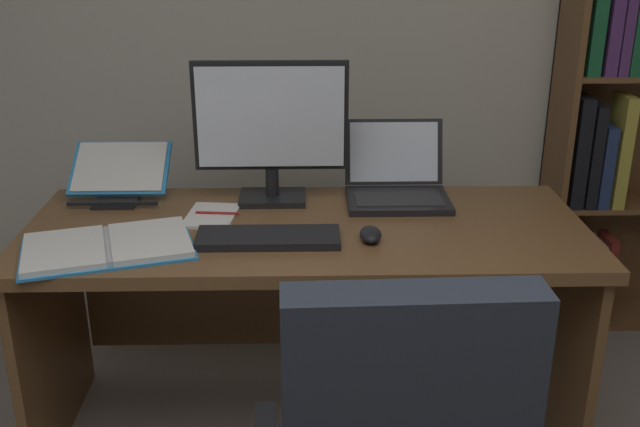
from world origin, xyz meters
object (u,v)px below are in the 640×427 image
object	(u,v)px
computer_mouse	(371,234)
laptop	(397,184)
bookshelf	(638,92)
monitor	(271,131)
reading_stand_with_book	(120,173)
notepad	(211,216)
open_binder	(108,246)
desk	(306,274)
keyboard	(268,238)
pen	(218,213)

from	to	relation	value
computer_mouse	laptop	bearing A→B (deg)	71.78
bookshelf	monitor	distance (m)	1.52
reading_stand_with_book	computer_mouse	bearing A→B (deg)	-26.55
notepad	laptop	bearing A→B (deg)	14.73
open_binder	notepad	size ratio (longest dim) A/B	2.56
desk	keyboard	world-z (taller)	keyboard
laptop	open_binder	world-z (taller)	laptop
desk	notepad	world-z (taller)	notepad
monitor	notepad	size ratio (longest dim) A/B	2.40
keyboard	notepad	xyz separation A→B (m)	(-0.19, 0.20, -0.01)
bookshelf	open_binder	size ratio (longest dim) A/B	3.99
monitor	keyboard	xyz separation A→B (m)	(0.00, -0.35, -0.23)
monitor	open_binder	xyz separation A→B (m)	(-0.46, -0.40, -0.23)
pen	open_binder	bearing A→B (deg)	-138.99
bookshelf	laptop	xyz separation A→B (m)	(-1.01, -0.52, -0.20)
reading_stand_with_book	pen	distance (m)	0.41
bookshelf	computer_mouse	size ratio (longest dim) A/B	20.69
desk	reading_stand_with_book	size ratio (longest dim) A/B	5.27
reading_stand_with_book	laptop	bearing A→B (deg)	-3.09
laptop	keyboard	bearing A→B (deg)	-139.36
desk	pen	world-z (taller)	pen
desk	pen	distance (m)	0.36
reading_stand_with_book	keyboard	bearing A→B (deg)	-38.24
monitor	reading_stand_with_book	xyz separation A→B (m)	(-0.52, 0.06, -0.16)
desk	monitor	size ratio (longest dim) A/B	3.44
bookshelf	pen	world-z (taller)	bookshelf
open_binder	notepad	bearing A→B (deg)	26.89
monitor	notepad	world-z (taller)	monitor
laptop	open_binder	distance (m)	0.97
desk	bookshelf	bearing A→B (deg)	27.12
computer_mouse	pen	world-z (taller)	computer_mouse
monitor	pen	xyz separation A→B (m)	(-0.17, -0.15, -0.23)
computer_mouse	pen	bearing A→B (deg)	156.97
bookshelf	monitor	xyz separation A→B (m)	(-1.43, -0.53, -0.01)
bookshelf	reading_stand_with_book	xyz separation A→B (m)	(-1.95, -0.47, -0.17)
desk	monitor	xyz separation A→B (m)	(-0.11, 0.15, 0.44)
notepad	keyboard	bearing A→B (deg)	-46.53
keyboard	open_binder	world-z (taller)	same
bookshelf	pen	bearing A→B (deg)	-157.04
notepad	open_binder	bearing A→B (deg)	-136.93
computer_mouse	open_binder	size ratio (longest dim) A/B	0.19
bookshelf	reading_stand_with_book	distance (m)	2.01
keyboard	computer_mouse	bearing A→B (deg)	0.00
computer_mouse	notepad	world-z (taller)	computer_mouse
pen	desk	bearing A→B (deg)	0.49
desk	computer_mouse	world-z (taller)	computer_mouse
monitor	keyboard	size ratio (longest dim) A/B	1.20
bookshelf	keyboard	bearing A→B (deg)	-148.48
reading_stand_with_book	pen	world-z (taller)	reading_stand_with_book
laptop	open_binder	size ratio (longest dim) A/B	0.63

